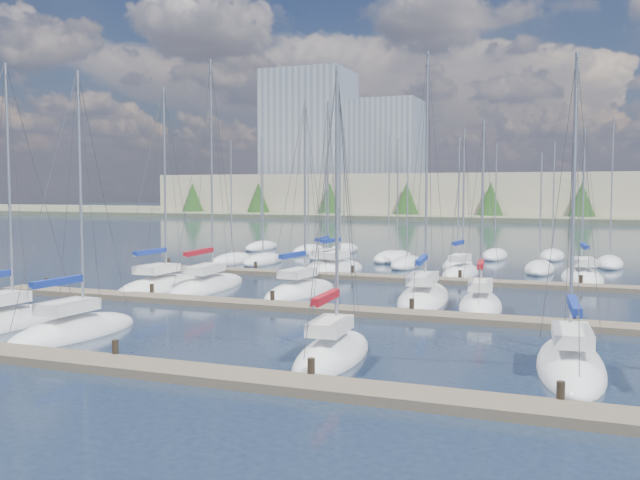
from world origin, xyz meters
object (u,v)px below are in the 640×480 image
(sailboat_i, at_px, (208,286))
(sailboat_c, at_px, (74,331))
(sailboat_p, at_px, (461,273))
(sailboat_o, at_px, (336,269))
(sailboat_k, at_px, (424,297))
(sailboat_l, at_px, (480,305))
(sailboat_q, at_px, (582,277))
(sailboat_j, at_px, (300,291))
(sailboat_h, at_px, (160,286))
(sailboat_f, at_px, (571,365))
(sailboat_n, at_px, (325,266))
(sailboat_d, at_px, (332,354))

(sailboat_i, relative_size, sailboat_c, 1.25)
(sailboat_i, distance_m, sailboat_p, 19.55)
(sailboat_i, bearing_deg, sailboat_c, -87.73)
(sailboat_o, relative_size, sailboat_k, 0.94)
(sailboat_l, bearing_deg, sailboat_q, 65.13)
(sailboat_c, bearing_deg, sailboat_j, 76.33)
(sailboat_j, bearing_deg, sailboat_h, -167.09)
(sailboat_j, distance_m, sailboat_f, 21.35)
(sailboat_o, xyz_separation_m, sailboat_h, (-7.44, -13.44, -0.02))
(sailboat_q, bearing_deg, sailboat_i, -156.01)
(sailboat_c, distance_m, sailboat_f, 21.07)
(sailboat_p, height_order, sailboat_j, sailboat_j)
(sailboat_n, bearing_deg, sailboat_i, -106.86)
(sailboat_o, relative_size, sailboat_j, 1.12)
(sailboat_n, bearing_deg, sailboat_o, -48.67)
(sailboat_d, relative_size, sailboat_f, 0.98)
(sailboat_n, xyz_separation_m, sailboat_k, (11.31, -13.46, -0.01))
(sailboat_p, relative_size, sailboat_j, 0.92)
(sailboat_q, bearing_deg, sailboat_n, 173.03)
(sailboat_o, distance_m, sailboat_j, 12.43)
(sailboat_c, height_order, sailboat_k, sailboat_k)
(sailboat_k, height_order, sailboat_f, sailboat_k)
(sailboat_o, bearing_deg, sailboat_h, -112.03)
(sailboat_d, height_order, sailboat_f, sailboat_f)
(sailboat_p, bearing_deg, sailboat_d, -85.57)
(sailboat_n, xyz_separation_m, sailboat_h, (-5.97, -14.88, -0.02))
(sailboat_j, height_order, sailboat_q, sailboat_j)
(sailboat_o, relative_size, sailboat_q, 1.23)
(sailboat_d, relative_size, sailboat_q, 1.02)
(sailboat_q, relative_size, sailboat_l, 1.06)
(sailboat_i, height_order, sailboat_k, sailboat_i)
(sailboat_o, distance_m, sailboat_l, 19.19)
(sailboat_i, distance_m, sailboat_c, 15.32)
(sailboat_f, bearing_deg, sailboat_j, 134.84)
(sailboat_o, xyz_separation_m, sailboat_c, (-2.55, -27.53, -0.01))
(sailboat_i, distance_m, sailboat_l, 17.98)
(sailboat_j, relative_size, sailboat_f, 1.06)
(sailboat_k, bearing_deg, sailboat_c, -135.24)
(sailboat_n, distance_m, sailboat_h, 16.03)
(sailboat_q, distance_m, sailboat_k, 16.01)
(sailboat_n, height_order, sailboat_q, sailboat_n)
(sailboat_q, bearing_deg, sailboat_p, 175.62)
(sailboat_k, relative_size, sailboat_f, 1.25)
(sailboat_q, bearing_deg, sailboat_j, -146.97)
(sailboat_n, bearing_deg, sailboat_c, -96.48)
(sailboat_p, xyz_separation_m, sailboat_h, (-17.10, -14.55, -0.01))
(sailboat_k, bearing_deg, sailboat_p, 84.10)
(sailboat_q, distance_m, sailboat_h, 29.82)
(sailboat_c, bearing_deg, sailboat_p, 70.03)
(sailboat_i, bearing_deg, sailboat_h, -164.50)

